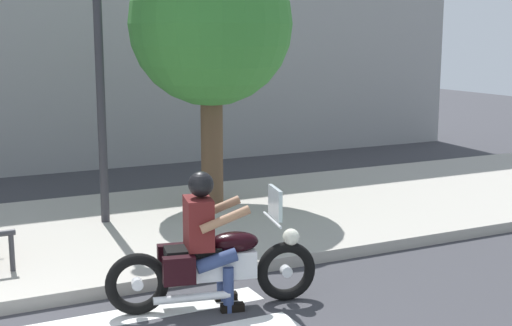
{
  "coord_description": "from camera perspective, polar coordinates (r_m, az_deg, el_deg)",
  "views": [
    {
      "loc": [
        -0.51,
        -5.04,
        2.81
      ],
      "look_at": [
        3.56,
        3.18,
        1.13
      ],
      "focal_mm": 49.99,
      "sensor_mm": 36.0,
      "label": 1
    }
  ],
  "objects": [
    {
      "name": "crosswalk_stripe_4",
      "position": [
        7.45,
        -9.91,
        -11.89
      ],
      "size": [
        2.8,
        0.4,
        0.01
      ],
      "primitive_type": "cube",
      "color": "white",
      "rests_on": "ground"
    },
    {
      "name": "rider",
      "position": [
        7.28,
        -3.98,
        -5.4
      ],
      "size": [
        0.7,
        0.62,
        1.44
      ],
      "color": "#591919",
      "rests_on": "ground"
    },
    {
      "name": "tree_near_rack",
      "position": [
        11.05,
        -3.65,
        10.89
      ],
      "size": [
        2.5,
        2.5,
        4.19
      ],
      "color": "brown",
      "rests_on": "ground"
    },
    {
      "name": "motorcycle",
      "position": [
        7.4,
        -3.34,
        -8.11
      ],
      "size": [
        2.18,
        0.82,
        1.23
      ],
      "color": "black",
      "rests_on": "ground"
    },
    {
      "name": "street_lamp",
      "position": [
        10.09,
        -12.47,
        8.98
      ],
      "size": [
        0.28,
        0.28,
        4.29
      ],
      "color": "#2D2D33",
      "rests_on": "ground"
    }
  ]
}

